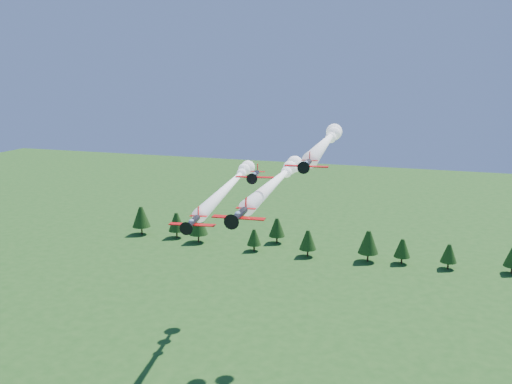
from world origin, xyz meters
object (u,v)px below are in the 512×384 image
(plane_lead, at_px, (278,179))
(plane_slot, at_px, (255,175))
(plane_left, at_px, (232,183))
(plane_right, at_px, (327,141))

(plane_lead, relative_size, plane_slot, 7.12)
(plane_left, height_order, plane_slot, plane_slot)
(plane_left, relative_size, plane_slot, 8.55)
(plane_left, relative_size, plane_right, 1.21)
(plane_lead, xyz_separation_m, plane_slot, (0.47, -15.67, 3.68))
(plane_lead, height_order, plane_slot, plane_slot)
(plane_lead, distance_m, plane_right, 12.80)
(plane_left, height_order, plane_right, plane_right)
(plane_left, distance_m, plane_slot, 33.57)
(plane_slot, bearing_deg, plane_right, 61.38)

